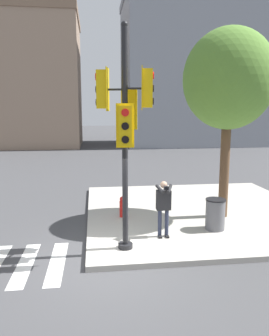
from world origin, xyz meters
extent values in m
plane|color=#424244|center=(0.00, 0.00, 0.00)|extent=(160.00, 160.00, 0.00)
cube|color=#ADA89E|center=(3.50, 3.50, 0.07)|extent=(8.00, 8.00, 0.15)
cube|color=silver|center=(-1.20, 0.12, 0.00)|extent=(0.37, 2.39, 0.01)
cube|color=silver|center=(-1.96, 0.12, 0.00)|extent=(0.37, 2.39, 0.01)
cylinder|color=black|center=(0.51, 0.44, 0.21)|extent=(0.38, 0.38, 0.12)
cylinder|color=black|center=(0.51, 0.44, 2.93)|extent=(0.15, 0.15, 5.33)
sphere|color=black|center=(0.51, 0.44, 5.64)|extent=(0.16, 0.16, 0.16)
cylinder|color=black|center=(0.60, 0.68, 3.70)|extent=(0.17, 0.35, 0.05)
cube|color=#E5B70C|center=(0.71, 0.95, 3.70)|extent=(0.37, 0.33, 0.90)
cube|color=#E5B70C|center=(0.66, 0.83, 3.70)|extent=(0.40, 0.17, 1.02)
cylinder|color=red|center=(0.76, 1.08, 4.00)|extent=(0.17, 0.09, 0.17)
cylinder|color=black|center=(0.76, 1.08, 3.70)|extent=(0.17, 0.09, 0.17)
cylinder|color=black|center=(0.76, 1.08, 3.40)|extent=(0.17, 0.09, 0.17)
cylinder|color=black|center=(0.49, 0.20, 3.32)|extent=(0.08, 0.36, 0.05)
cube|color=#E5B70C|center=(0.47, -0.10, 3.32)|extent=(0.32, 0.26, 0.90)
cube|color=#E5B70C|center=(0.48, 0.03, 3.32)|extent=(0.42, 0.06, 1.02)
cylinder|color=red|center=(0.46, -0.23, 3.62)|extent=(0.17, 0.04, 0.17)
cylinder|color=black|center=(0.46, -0.23, 3.32)|extent=(0.17, 0.04, 0.17)
cylinder|color=black|center=(0.46, -0.23, 3.02)|extent=(0.17, 0.04, 0.17)
cylinder|color=black|center=(0.27, 0.49, 4.17)|extent=(0.36, 0.11, 0.05)
cube|color=#E5B70C|center=(-0.02, 0.54, 4.17)|extent=(0.29, 0.34, 0.90)
cube|color=#E5B70C|center=(0.11, 0.52, 4.17)|extent=(0.10, 0.42, 1.02)
cylinder|color=red|center=(-0.16, 0.57, 4.47)|extent=(0.06, 0.17, 0.17)
cylinder|color=black|center=(-0.16, 0.57, 4.17)|extent=(0.06, 0.17, 0.17)
cylinder|color=black|center=(-0.16, 0.57, 3.87)|extent=(0.06, 0.17, 0.17)
cylinder|color=black|center=(0.76, 0.41, 4.19)|extent=(0.36, 0.10, 0.05)
cube|color=#E5B70C|center=(1.05, 0.36, 4.19)|extent=(0.28, 0.33, 0.90)
cube|color=#E5B70C|center=(0.92, 0.38, 4.19)|extent=(0.08, 0.42, 1.02)
cylinder|color=red|center=(1.19, 0.34, 4.49)|extent=(0.05, 0.17, 0.17)
cylinder|color=black|center=(1.19, 0.34, 4.19)|extent=(0.05, 0.17, 0.17)
cylinder|color=black|center=(1.19, 0.34, 3.89)|extent=(0.05, 0.17, 0.17)
cube|color=black|center=(1.55, 1.05, 0.17)|extent=(0.09, 0.24, 0.05)
cube|color=black|center=(1.75, 1.05, 0.17)|extent=(0.09, 0.24, 0.05)
cylinder|color=#282D42|center=(1.55, 1.11, 0.54)|extent=(0.11, 0.11, 0.79)
cylinder|color=#282D42|center=(1.75, 1.11, 0.54)|extent=(0.11, 0.11, 0.79)
cube|color=#232326|center=(1.65, 1.11, 1.21)|extent=(0.40, 0.22, 0.56)
sphere|color=tan|center=(1.65, 1.11, 1.65)|extent=(0.19, 0.19, 0.19)
cube|color=black|center=(1.65, 0.80, 1.63)|extent=(0.12, 0.10, 0.09)
cylinder|color=black|center=(1.65, 0.73, 1.63)|extent=(0.06, 0.08, 0.06)
cylinder|color=#232326|center=(1.52, 0.97, 1.56)|extent=(0.23, 0.35, 0.22)
cylinder|color=#232326|center=(1.79, 0.97, 1.56)|extent=(0.23, 0.35, 0.22)
cylinder|color=brown|center=(4.04, 2.67, 1.90)|extent=(0.31, 0.31, 3.50)
ellipsoid|color=#568433|center=(4.04, 2.67, 4.66)|extent=(2.89, 2.89, 3.18)
cylinder|color=red|center=(0.67, 3.01, 0.42)|extent=(0.20, 0.20, 0.55)
sphere|color=red|center=(0.67, 3.01, 0.76)|extent=(0.18, 0.18, 0.18)
cylinder|color=red|center=(0.67, 2.88, 0.48)|extent=(0.09, 0.06, 0.09)
cylinder|color=#5B5B60|center=(3.32, 1.48, 0.60)|extent=(0.57, 0.57, 0.90)
cylinder|color=black|center=(3.32, 1.48, 1.06)|extent=(0.60, 0.60, 0.04)
cube|color=gray|center=(-9.38, 29.25, 6.44)|extent=(15.55, 9.38, 12.89)
cube|color=#7A604C|center=(-9.38, 29.25, 13.29)|extent=(15.75, 9.58, 0.80)
cube|color=gray|center=(10.81, 29.25, 7.61)|extent=(15.05, 10.16, 15.22)
camera|label=1|loc=(-0.25, -7.55, 3.64)|focal=35.00mm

